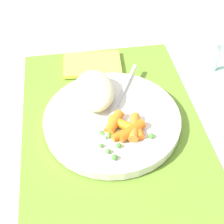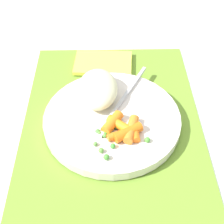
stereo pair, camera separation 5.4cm
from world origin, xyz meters
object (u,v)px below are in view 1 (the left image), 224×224
plate (112,120)px  rice_mound (94,90)px  napkin (92,64)px  fork (117,105)px  carrot_portion (126,127)px

plate → rice_mound: (-0.05, -0.02, 0.03)m
napkin → fork: bearing=10.6°
carrot_portion → fork: (-0.06, -0.01, -0.00)m
plate → rice_mound: rice_mound is taller
plate → rice_mound: 0.06m
plate → fork: (-0.02, 0.01, 0.01)m
carrot_portion → napkin: 0.21m
fork → napkin: size_ratio=1.51×
rice_mound → fork: 0.05m
fork → napkin: fork is taller
plate → fork: bearing=152.2°
rice_mound → fork: size_ratio=0.57×
plate → fork: fork is taller
rice_mound → carrot_portion: size_ratio=1.46×
rice_mound → carrot_portion: (0.08, 0.04, -0.01)m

